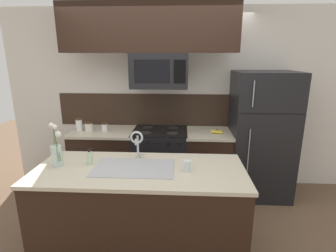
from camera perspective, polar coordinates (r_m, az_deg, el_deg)
The scene contains 19 objects.
ground_plane at distance 3.27m, azimuth -3.04°, elevation -21.32°, with size 10.00×10.00×0.00m, color brown.
rear_partition at distance 3.94m, azimuth 3.04°, elevation 5.76°, with size 5.20×0.10×2.60m, color silver.
splash_band at distance 3.93m, azimuth -1.38°, elevation 3.52°, with size 3.09×0.01×0.48m, color #332319.
back_counter_left at distance 3.97m, azimuth -13.52°, elevation -7.25°, with size 0.89×0.65×0.91m.
back_counter_right at distance 3.83m, azimuth 8.66°, elevation -7.84°, with size 0.64×0.65×0.91m.
stove_range at distance 3.82m, azimuth -1.70°, elevation -7.63°, with size 0.76×0.64×0.93m.
microwave at distance 3.51m, azimuth -1.89°, elevation 11.95°, with size 0.74×0.40×0.45m.
upper_cabinet_band at distance 3.50m, azimuth -4.20°, elevation 20.51°, with size 2.23×0.34×0.60m, color black.
refrigerator at distance 3.85m, azimuth 19.50°, elevation -1.90°, with size 0.82×0.74×1.74m.
storage_jar_tall at distance 3.89m, azimuth -18.78°, elevation 0.28°, with size 0.09×0.09×0.18m.
storage_jar_medium at distance 3.84m, azimuth -16.88°, elevation -0.15°, with size 0.11×0.11×0.12m.
storage_jar_short at distance 3.79m, azimuth -13.62°, elevation -0.24°, with size 0.09×0.09×0.11m.
banana_bunch at distance 3.63m, azimuth 10.66°, elevation -1.27°, with size 0.19×0.11×0.07m.
island_counter at distance 2.73m, azimuth -5.92°, elevation -17.85°, with size 1.99×0.83×0.91m.
kitchen_sink at distance 2.55m, azimuth -7.42°, elevation -10.49°, with size 0.76×0.44×0.16m.
sink_faucet at distance 2.65m, azimuth -6.76°, elevation -3.26°, with size 0.14×0.14×0.31m.
dish_soap_bottle at distance 2.67m, azimuth -16.68°, elevation -6.64°, with size 0.06×0.05×0.16m.
drinking_glass at distance 2.43m, azimuth 4.07°, elevation -8.62°, with size 0.07×0.07×0.11m.
flower_vase at distance 2.72m, azimuth -23.05°, elevation -5.63°, with size 0.14×0.14×0.43m.
Camera 1 is at (0.30, -2.61, 1.94)m, focal length 28.00 mm.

